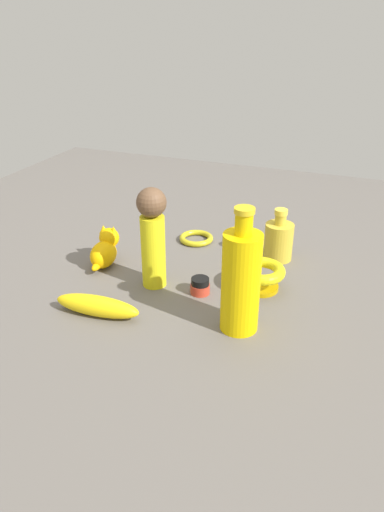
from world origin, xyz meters
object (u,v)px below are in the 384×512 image
object	(u,v)px
bangle	(196,238)
bottle_tall	(241,280)
bottle_short	(279,240)
person_figure_adult	(153,234)
nail_polish_jar	(200,286)
bowl	(261,274)
cat_figurine	(105,249)
banana	(97,306)

from	to	relation	value
bangle	bottle_tall	bearing A→B (deg)	32.48
bottle_short	person_figure_adult	bearing A→B (deg)	-45.59
nail_polish_jar	bowl	xyz separation A→B (m)	(-0.07, 0.13, 0.02)
bottle_tall	cat_figurine	bearing A→B (deg)	-109.95
person_figure_adult	bottle_short	bearing A→B (deg)	134.41
person_figure_adult	banana	bearing A→B (deg)	-19.65
nail_polish_jar	bottle_tall	size ratio (longest dim) A/B	0.17
cat_figurine	bowl	size ratio (longest dim) A/B	1.09
bottle_short	bangle	size ratio (longest dim) A/B	1.44
bangle	cat_figurine	size ratio (longest dim) A/B	0.78
bangle	bowl	xyz separation A→B (m)	(0.20, 0.24, 0.03)
bottle_tall	banana	size ratio (longest dim) A/B	1.38
nail_polish_jar	person_figure_adult	distance (m)	0.16
bowl	cat_figurine	bearing A→B (deg)	-86.43
nail_polish_jar	bottle_short	size ratio (longest dim) A/B	0.33
nail_polish_jar	bottle_tall	xyz separation A→B (m)	(0.10, 0.12, 0.10)
banana	cat_figurine	bearing A→B (deg)	-68.09
bangle	banana	distance (m)	0.44
nail_polish_jar	bangle	world-z (taller)	nail_polish_jar
nail_polish_jar	cat_figurine	distance (m)	0.28
nail_polish_jar	cat_figurine	bearing A→B (deg)	-99.26
bottle_short	bangle	distance (m)	0.25
person_figure_adult	cat_figurine	world-z (taller)	person_figure_adult
banana	cat_figurine	world-z (taller)	cat_figurine
bottle_short	bottle_tall	bearing A→B (deg)	-1.32
bottle_tall	person_figure_adult	distance (m)	0.26
nail_polish_jar	cat_figurine	xyz separation A→B (m)	(-0.05, -0.28, 0.03)
person_figure_adult	bowl	xyz separation A→B (m)	(-0.07, 0.24, -0.09)
bottle_tall	person_figure_adult	size ratio (longest dim) A/B	1.09
bottle_short	bowl	bearing A→B (deg)	-1.84
bottle_tall	person_figure_adult	xyz separation A→B (m)	(-0.10, -0.24, 0.02)
bowl	banana	bearing A→B (deg)	-51.75
person_figure_adult	cat_figurine	bearing A→B (deg)	-106.32
banana	cat_figurine	xyz separation A→B (m)	(-0.21, -0.10, 0.02)
person_figure_adult	bottle_tall	bearing A→B (deg)	67.68
nail_polish_jar	bowl	distance (m)	0.15
nail_polish_jar	cat_figurine	size ratio (longest dim) A/B	0.37
banana	bowl	distance (m)	0.39
person_figure_adult	bowl	world-z (taller)	person_figure_adult
bottle_short	bottle_tall	size ratio (longest dim) A/B	0.52
person_figure_adult	banana	world-z (taller)	person_figure_adult
cat_figurine	banana	bearing A→B (deg)	25.86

